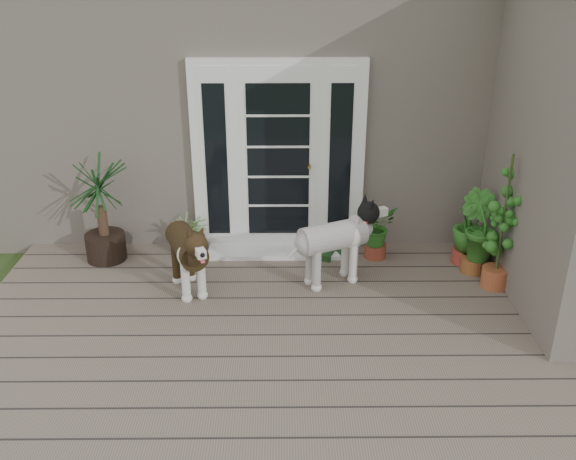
{
  "coord_description": "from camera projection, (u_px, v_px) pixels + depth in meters",
  "views": [
    {
      "loc": [
        -0.15,
        -4.13,
        3.37
      ],
      "look_at": [
        -0.1,
        1.75,
        0.7
      ],
      "focal_mm": 39.77,
      "sensor_mm": 36.0,
      "label": 1
    }
  ],
  "objects": [
    {
      "name": "white_dog",
      "position": [
        332.0,
        249.0,
        6.5
      ],
      "size": [
        1.01,
        0.75,
        0.77
      ],
      "primitive_type": null,
      "rotation": [
        0.0,
        0.0,
        -1.14
      ],
      "color": "silver",
      "rests_on": "deck"
    },
    {
      "name": "herb_c",
      "position": [
        468.0,
        236.0,
        6.95
      ],
      "size": [
        0.57,
        0.57,
        0.63
      ],
      "primitive_type": "imported",
      "rotation": [
        0.0,
        0.0,
        4.03
      ],
      "color": "#215A19",
      "rests_on": "deck"
    },
    {
      "name": "yucca",
      "position": [
        101.0,
        209.0,
        6.9
      ],
      "size": [
        0.93,
        0.93,
        1.2
      ],
      "primitive_type": null,
      "rotation": [
        0.0,
        0.0,
        -0.13
      ],
      "color": "black",
      "rests_on": "deck"
    },
    {
      "name": "herb_b",
      "position": [
        476.0,
        243.0,
        6.74
      ],
      "size": [
        0.64,
        0.64,
        0.68
      ],
      "primitive_type": "imported",
      "rotation": [
        0.0,
        0.0,
        2.26
      ],
      "color": "#1E5217",
      "rests_on": "deck"
    },
    {
      "name": "brindle_dog",
      "position": [
        187.0,
        258.0,
        6.35
      ],
      "size": [
        0.69,
        0.97,
        0.74
      ],
      "primitive_type": null,
      "rotation": [
        0.0,
        0.0,
        3.53
      ],
      "color": "#392914",
      "rests_on": "deck"
    },
    {
      "name": "clog_left",
      "position": [
        341.0,
        252.0,
        7.21
      ],
      "size": [
        0.21,
        0.3,
        0.08
      ],
      "primitive_type": null,
      "rotation": [
        0.0,
        0.0,
        0.35
      ],
      "color": "#143318",
      "rests_on": "deck"
    },
    {
      "name": "deck",
      "position": [
        301.0,
        362.0,
        5.49
      ],
      "size": [
        6.2,
        4.6,
        0.12
      ],
      "primitive_type": "cube",
      "color": "#6B5B4C",
      "rests_on": "ground"
    },
    {
      "name": "door_unit",
      "position": [
        278.0,
        157.0,
        7.02
      ],
      "size": [
        1.9,
        0.14,
        2.15
      ],
      "primitive_type": "cube",
      "color": "white",
      "rests_on": "deck"
    },
    {
      "name": "clog_right",
      "position": [
        329.0,
        253.0,
        7.17
      ],
      "size": [
        0.26,
        0.35,
        0.1
      ],
      "primitive_type": null,
      "rotation": [
        0.0,
        0.0,
        -0.39
      ],
      "color": "#163816",
      "rests_on": "deck"
    },
    {
      "name": "house_main",
      "position": [
        293.0,
        87.0,
        8.75
      ],
      "size": [
        7.4,
        4.0,
        3.1
      ],
      "primitive_type": "cube",
      "color": "#665E54",
      "rests_on": "ground"
    },
    {
      "name": "sapling",
      "position": [
        503.0,
        221.0,
        6.28
      ],
      "size": [
        0.5,
        0.5,
        1.47
      ],
      "primitive_type": null,
      "rotation": [
        0.0,
        0.0,
        0.17
      ],
      "color": "#265A19",
      "rests_on": "deck"
    },
    {
      "name": "spider_plant",
      "position": [
        190.0,
        230.0,
        7.16
      ],
      "size": [
        0.65,
        0.65,
        0.57
      ],
      "primitive_type": null,
      "rotation": [
        0.0,
        0.0,
        0.26
      ],
      "color": "#ADBE75",
      "rests_on": "deck"
    },
    {
      "name": "door_step",
      "position": [
        279.0,
        251.0,
        7.28
      ],
      "size": [
        1.6,
        0.4,
        0.05
      ],
      "primitive_type": "cube",
      "color": "white",
      "rests_on": "deck"
    },
    {
      "name": "herb_a",
      "position": [
        376.0,
        236.0,
        7.08
      ],
      "size": [
        0.58,
        0.58,
        0.53
      ],
      "primitive_type": "imported",
      "rotation": [
        0.0,
        0.0,
        0.64
      ],
      "color": "#1B5418",
      "rests_on": "deck"
    }
  ]
}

